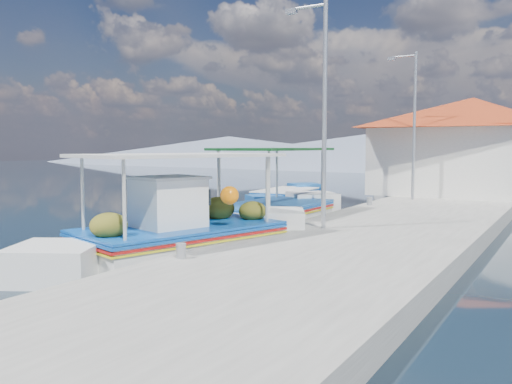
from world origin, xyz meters
The scene contains 10 objects.
ground centered at (0.00, 0.00, 0.00)m, with size 160.00×160.00×0.00m, color black.
quay centered at (5.90, 6.00, 0.25)m, with size 5.00×44.00×0.50m, color #A8A59D.
bollards centered at (3.80, 5.25, 0.65)m, with size 0.20×17.20×0.30m.
main_caique centered at (2.30, -1.14, 0.54)m, with size 3.99×8.13×2.79m.
caique_green_canopy centered at (1.94, 4.10, 0.44)m, with size 2.48×7.82×2.92m.
caique_blue_hull centered at (-0.77, 10.07, 0.31)m, with size 2.22×6.39×1.14m.
caique_far centered at (1.89, 17.70, 0.49)m, with size 3.83×7.19×2.66m.
harbor_building centered at (6.20, 15.00, 2.78)m, with size 10.49×10.49×4.40m.
lamp_post_near centered at (4.51, 2.00, 3.85)m, with size 1.21×0.14×6.00m.
lamp_post_far centered at (4.51, 11.00, 3.85)m, with size 1.21×0.14×6.00m.
Camera 1 is at (10.34, -10.97, 2.68)m, focal length 37.22 mm.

